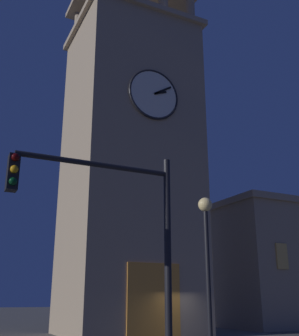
# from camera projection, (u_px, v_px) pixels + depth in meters

# --- Properties ---
(clocktower) EXTENTS (8.50, 7.71, 26.45)m
(clocktower) POSITION_uv_depth(u_px,v_px,m) (130.00, 162.00, 28.39)
(clocktower) COLOR gray
(clocktower) RESTS_ON ground_plane
(traffic_signal_mid) EXTENTS (3.72, 0.41, 5.29)m
(traffic_signal_mid) POSITION_uv_depth(u_px,v_px,m) (117.00, 227.00, 9.06)
(traffic_signal_mid) COLOR black
(traffic_signal_mid) RESTS_ON ground_plane
(street_lamp) EXTENTS (0.44, 0.44, 5.12)m
(street_lamp) POSITION_uv_depth(u_px,v_px,m) (207.00, 247.00, 12.64)
(street_lamp) COLOR black
(street_lamp) RESTS_ON ground_plane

